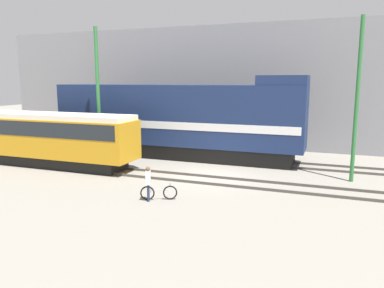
% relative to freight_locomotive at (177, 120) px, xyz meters
% --- Properties ---
extents(ground_plane, '(120.00, 120.00, 0.00)m').
position_rel_freight_locomotive_xyz_m(ground_plane, '(3.78, -4.59, -2.67)').
color(ground_plane, gray).
extents(track_near, '(60.00, 1.50, 0.14)m').
position_rel_freight_locomotive_xyz_m(track_near, '(3.78, -5.33, -2.60)').
color(track_near, '#47423D').
rests_on(track_near, ground).
extents(track_far, '(60.00, 1.51, 0.14)m').
position_rel_freight_locomotive_xyz_m(track_far, '(3.78, -0.00, -2.60)').
color(track_far, '#47423D').
rests_on(track_far, ground).
extents(building_backdrop, '(46.03, 6.00, 9.74)m').
position_rel_freight_locomotive_xyz_m(building_backdrop, '(3.78, 8.28, 2.20)').
color(building_backdrop, gray).
rests_on(building_backdrop, ground).
extents(freight_locomotive, '(17.68, 3.04, 5.69)m').
position_rel_freight_locomotive_xyz_m(freight_locomotive, '(0.00, 0.00, 0.00)').
color(freight_locomotive, black).
rests_on(freight_locomotive, ground).
extents(streetcar, '(12.81, 2.54, 3.35)m').
position_rel_freight_locomotive_xyz_m(streetcar, '(-7.06, -5.33, -0.75)').
color(streetcar, black).
rests_on(streetcar, ground).
extents(bicycle, '(1.57, 0.80, 0.72)m').
position_rel_freight_locomotive_xyz_m(bicycle, '(2.97, -9.19, -2.33)').
color(bicycle, black).
rests_on(bicycle, ground).
extents(person, '(0.35, 0.42, 1.60)m').
position_rel_freight_locomotive_xyz_m(person, '(2.60, -9.51, -1.70)').
color(person, '#232D4C').
rests_on(person, ground).
extents(utility_pole_left, '(0.24, 0.24, 8.85)m').
position_rel_freight_locomotive_xyz_m(utility_pole_left, '(-4.59, -2.66, 1.76)').
color(utility_pole_left, '#2D7238').
rests_on(utility_pole_left, ground).
extents(utility_pole_center, '(0.21, 0.21, 8.65)m').
position_rel_freight_locomotive_xyz_m(utility_pole_center, '(11.33, -2.66, 1.66)').
color(utility_pole_center, '#2D7238').
rests_on(utility_pole_center, ground).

